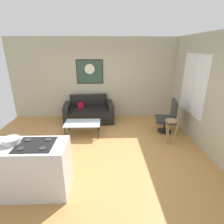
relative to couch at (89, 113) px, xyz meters
name	(u,v)px	position (x,y,z in m)	size (l,w,h in m)	color
ground	(100,151)	(0.44, -1.92, -0.32)	(6.40, 6.40, 0.04)	#BA8447
back_wall	(101,79)	(0.44, 0.50, 1.10)	(6.40, 0.05, 2.80)	#B3AC91
right_wall	(206,93)	(3.07, -1.62, 1.10)	(0.05, 6.40, 2.80)	#AEAB92
couch	(89,113)	(0.00, 0.00, 0.00)	(1.73, 1.03, 0.89)	black
coffee_table	(83,124)	(-0.09, -1.05, 0.06)	(1.03, 0.62, 0.39)	silver
armchair	(169,117)	(2.47, -0.94, 0.19)	(0.66, 0.68, 1.01)	black
bar_stool	(171,126)	(2.30, -1.63, 0.21)	(0.35, 0.34, 0.68)	#9C7C51
kitchen_counter	(23,169)	(-0.83, -3.21, 0.17)	(1.57, 0.64, 0.96)	silver
mixing_bowl	(11,141)	(-0.96, -3.16, 0.68)	(0.28, 0.28, 0.10)	silver
wall_painting	(90,72)	(0.04, 0.46, 1.36)	(0.93, 0.03, 0.82)	black
window	(193,85)	(3.03, -1.02, 1.17)	(0.03, 1.38, 1.65)	silver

